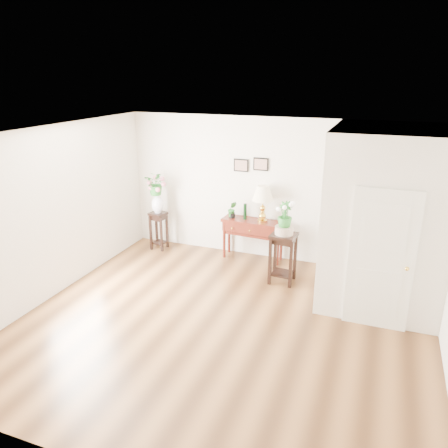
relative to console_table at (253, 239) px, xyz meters
The scene contains 20 objects.
floor 2.58m from the console_table, 82.78° to the right, with size 6.00×5.50×0.02m, color brown.
ceiling 3.49m from the console_table, 82.78° to the right, with size 6.00×5.50×0.02m, color white.
wall_back 1.06m from the console_table, 34.79° to the left, with size 6.00×0.02×2.80m, color silver.
wall_front 5.38m from the console_table, 86.53° to the right, with size 6.00×0.02×2.80m, color silver.
wall_left 3.81m from the console_table, 136.68° to the right, with size 0.02×5.50×2.80m, color silver.
partition 2.72m from the console_table, 17.27° to the right, with size 1.80×1.95×2.80m, color silver.
door 3.06m from the console_table, 35.91° to the right, with size 0.90×0.05×2.10m, color silver.
art_print_left 1.49m from the console_table, 148.45° to the left, with size 0.30×0.02×0.25m, color black.
art_print_right 1.51m from the console_table, 70.88° to the left, with size 0.30×0.02×0.25m, color black.
wall_ornament 2.30m from the console_table, 22.97° to the right, with size 0.51×0.51×0.07m, color #CE7D42.
console_table is the anchor object (origin of this frame).
table_lamp 0.78m from the console_table, ahead, with size 0.41×0.41×0.72m, color gold.
green_vase 0.60m from the console_table, behind, with size 0.07×0.07×0.32m, color black.
potted_plant 0.72m from the console_table, behind, with size 0.18×0.14×0.32m, color #257027.
plant_stand_a 2.03m from the console_table, behind, with size 0.31×0.31×0.80m, color black.
porcelain_vase 2.12m from the console_table, behind, with size 0.25×0.25×0.42m, color silver, non-canonical shape.
lily_arrangement 2.28m from the console_table, behind, with size 0.45×0.39×0.50m, color #257027.
plant_stand_b 1.14m from the console_table, 44.92° to the right, with size 0.43×0.43×0.91m, color black.
ceramic_bowl 1.28m from the console_table, 44.92° to the right, with size 0.32×0.32×0.14m, color #BBAF9B.
narcissus 1.42m from the console_table, 44.92° to the right, with size 0.26×0.26×0.46m, color #257027.
Camera 1 is at (2.01, -5.30, 3.57)m, focal length 35.00 mm.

